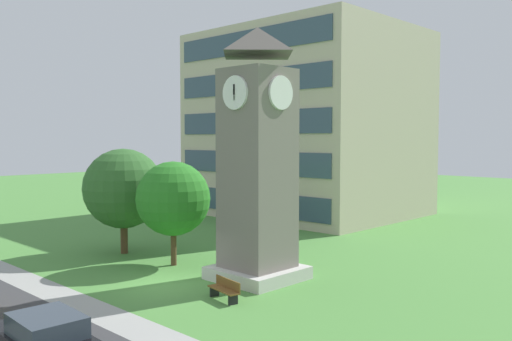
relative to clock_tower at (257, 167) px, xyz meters
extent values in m
plane|color=#4C893D|center=(-2.13, -3.71, -5.39)|extent=(160.00, 160.00, 0.00)
cube|color=#9E9E99|center=(-2.13, -7.85, -5.38)|extent=(120.00, 1.60, 0.01)
cube|color=beige|center=(-12.68, 19.72, 2.61)|extent=(17.62, 14.92, 16.00)
cube|color=#384C60|center=(-12.68, 12.21, -3.79)|extent=(16.21, 0.10, 1.80)
cube|color=#384C60|center=(-12.68, 12.21, -0.59)|extent=(16.21, 0.10, 1.80)
cube|color=#384C60|center=(-12.68, 12.21, 2.61)|extent=(16.21, 0.10, 1.80)
cube|color=#384C60|center=(-12.68, 12.21, 5.81)|extent=(16.21, 0.10, 1.80)
cube|color=#384C60|center=(-12.68, 12.21, 9.01)|extent=(16.21, 0.10, 1.80)
cube|color=slate|center=(0.00, 0.00, -0.38)|extent=(2.80, 2.80, 10.00)
cube|color=beige|center=(0.00, 0.00, -5.09)|extent=(3.78, 3.78, 0.60)
pyramid|color=#5D5751|center=(0.00, 0.00, 5.90)|extent=(3.08, 3.08, 1.28)
cylinder|color=white|center=(0.00, -1.46, 3.42)|extent=(1.54, 0.12, 1.54)
cylinder|color=white|center=(1.46, 0.00, 3.42)|extent=(0.12, 1.54, 1.54)
cube|color=black|center=(0.00, -1.53, 3.56)|extent=(0.08, 0.04, 0.46)
cube|color=black|center=(0.00, -1.54, 3.42)|extent=(0.06, 0.06, 0.69)
cube|color=brown|center=(1.37, -3.47, -4.94)|extent=(1.86, 0.79, 0.06)
cube|color=brown|center=(1.40, -3.25, -4.71)|extent=(1.78, 0.37, 0.40)
cube|color=black|center=(0.66, -3.34, -5.16)|extent=(0.16, 0.44, 0.45)
cube|color=black|center=(2.07, -3.59, -5.16)|extent=(0.16, 0.44, 0.45)
cylinder|color=#513823|center=(-5.17, -1.06, -4.29)|extent=(0.31, 0.31, 2.19)
sphere|color=#2A7E24|center=(-5.17, -1.06, -1.82)|extent=(3.94, 3.94, 3.94)
cylinder|color=#513823|center=(-9.64, -1.26, -4.29)|extent=(0.42, 0.42, 2.19)
sphere|color=#30622A|center=(-9.64, -1.26, -1.56)|extent=(4.65, 4.65, 4.65)
cube|color=#2D3842|center=(2.82, -11.67, -4.00)|extent=(2.20, 1.75, 0.60)
cylinder|color=black|center=(1.33, -10.68, -5.06)|extent=(0.67, 0.25, 0.66)
camera|label=1|loc=(17.65, -18.40, 1.36)|focal=37.83mm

